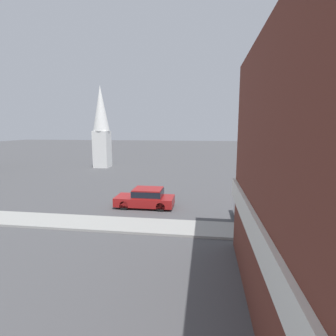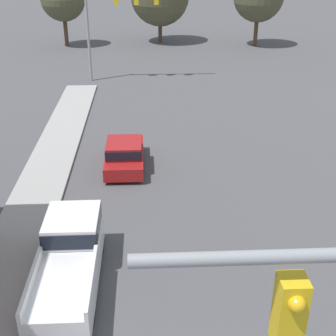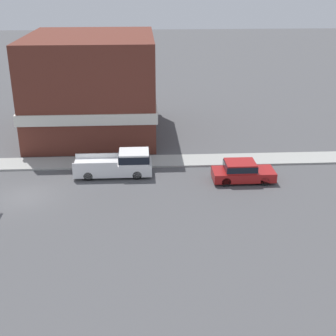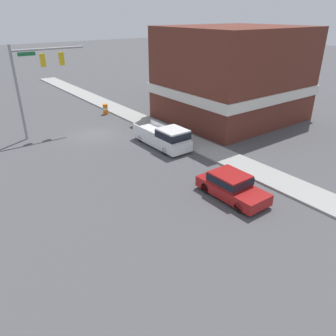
% 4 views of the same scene
% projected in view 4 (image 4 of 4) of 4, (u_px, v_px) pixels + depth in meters
% --- Properties ---
extents(ground_plane, '(200.00, 200.00, 0.00)m').
position_uv_depth(ground_plane, '(95.00, 135.00, 29.60)').
color(ground_plane, '#4C4C4F').
extents(sidewalk_curb, '(2.40, 60.00, 0.14)m').
position_uv_depth(sidewalk_curb, '(147.00, 123.00, 32.66)').
color(sidewalk_curb, '#9E9E99').
rests_on(sidewalk_curb, ground).
extents(near_signal_assembly, '(6.13, 0.49, 7.80)m').
position_uv_depth(near_signal_assembly, '(37.00, 72.00, 27.28)').
color(near_signal_assembly, gray).
rests_on(near_signal_assembly, ground).
extents(car_lead, '(1.93, 4.41, 1.48)m').
position_uv_depth(car_lead, '(231.00, 185.00, 19.42)').
color(car_lead, black).
rests_on(car_lead, ground).
extents(pickup_truck_parked, '(1.99, 5.68, 1.84)m').
position_uv_depth(pickup_truck_parked, '(165.00, 137.00, 26.51)').
color(pickup_truck_parked, black).
rests_on(pickup_truck_parked, ground).
extents(construction_barrel, '(0.54, 0.54, 1.11)m').
position_uv_depth(construction_barrel, '(105.00, 109.00, 35.41)').
color(construction_barrel, orange).
rests_on(construction_barrel, ground).
extents(corner_brick_building, '(13.02, 11.37, 8.88)m').
position_uv_depth(corner_brick_building, '(233.00, 76.00, 32.69)').
color(corner_brick_building, brown).
rests_on(corner_brick_building, ground).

